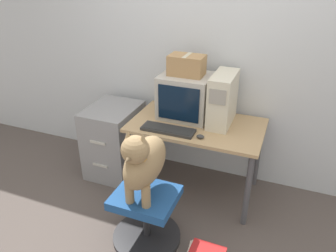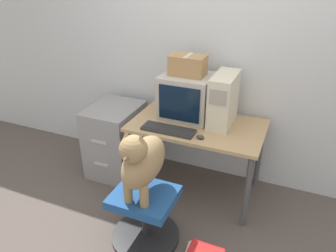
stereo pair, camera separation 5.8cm
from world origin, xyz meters
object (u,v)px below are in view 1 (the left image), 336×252
object	(u,v)px
crt_monitor	(186,96)
pc_tower	(223,99)
filing_cabinet	(114,140)
cardboard_box	(187,65)
office_chair	(146,216)
dog	(143,161)
keyboard	(168,129)

from	to	relation	value
crt_monitor	pc_tower	distance (m)	0.35
filing_cabinet	cardboard_box	bearing A→B (deg)	9.38
office_chair	cardboard_box	distance (m)	1.33
dog	pc_tower	bearing A→B (deg)	67.64
dog	filing_cabinet	world-z (taller)	dog
crt_monitor	office_chair	size ratio (longest dim) A/B	0.83
filing_cabinet	office_chair	bearing A→B (deg)	-46.97
filing_cabinet	dog	bearing A→B (deg)	-47.18
keyboard	filing_cabinet	distance (m)	0.82
office_chair	dog	xyz separation A→B (m)	(-0.00, -0.01, 0.53)
office_chair	crt_monitor	bearing A→B (deg)	89.24
filing_cabinet	keyboard	bearing A→B (deg)	-18.21
crt_monitor	dog	bearing A→B (deg)	-90.75
pc_tower	keyboard	xyz separation A→B (m)	(-0.39, -0.33, -0.22)
dog	filing_cabinet	distance (m)	1.13
crt_monitor	dog	world-z (taller)	crt_monitor
crt_monitor	keyboard	size ratio (longest dim) A/B	0.98
cardboard_box	dog	bearing A→B (deg)	-90.75
office_chair	dog	world-z (taller)	dog
pc_tower	keyboard	size ratio (longest dim) A/B	0.98
keyboard	office_chair	distance (m)	0.75
keyboard	office_chair	bearing A→B (deg)	-87.19
dog	cardboard_box	xyz separation A→B (m)	(0.01, 0.90, 0.46)
pc_tower	office_chair	bearing A→B (deg)	-112.49
filing_cabinet	cardboard_box	xyz separation A→B (m)	(0.73, 0.12, 0.85)
pc_tower	cardboard_box	bearing A→B (deg)	176.25
pc_tower	office_chair	world-z (taller)	pc_tower
pc_tower	filing_cabinet	xyz separation A→B (m)	(-1.08, -0.10, -0.59)
keyboard	cardboard_box	bearing A→B (deg)	83.72
keyboard	crt_monitor	bearing A→B (deg)	83.65
pc_tower	keyboard	bearing A→B (deg)	-139.85
pc_tower	keyboard	world-z (taller)	pc_tower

